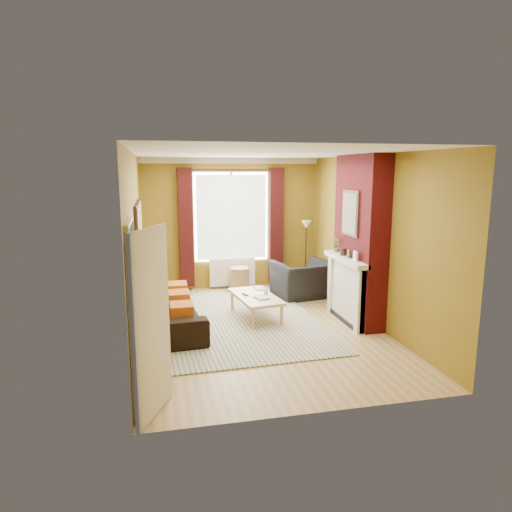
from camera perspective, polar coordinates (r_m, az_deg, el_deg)
The scene contains 12 objects.
ground at distance 7.59m, azimuth 0.41°, elevation -8.91°, with size 5.50×5.50×0.00m, color olive.
room_walls at distance 7.67m, azimuth 4.54°, elevation 1.91°, with size 3.82×5.54×2.83m.
striped_rug at distance 7.85m, azimuth -2.35°, elevation -8.16°, with size 2.82×3.80×0.02m.
sofa at distance 7.58m, azimuth -10.65°, elevation -6.57°, with size 2.19×0.86×0.64m, color black.
armchair at distance 9.32m, azimuth 5.89°, elevation -2.93°, with size 1.11×0.97×0.72m, color black.
coffee_table at distance 7.91m, azimuth -0.05°, elevation -5.25°, with size 0.79×1.33×0.42m.
wicker_stool at distance 9.70m, azimuth -2.06°, elevation -2.95°, with size 0.47×0.47×0.52m.
floor_lamp at distance 9.85m, azimuth 6.28°, elevation 2.60°, with size 0.24×0.24×1.48m.
book_a at distance 7.68m, azimuth 0.02°, elevation -5.30°, with size 0.21×0.28×0.03m, color #999999.
book_b at distance 8.31m, azimuth -0.21°, elevation -4.08°, with size 0.19×0.26×0.02m, color #999999.
mug at distance 7.93m, azimuth 1.25°, elevation -4.51°, with size 0.10×0.10×0.10m, color #999999.
tv_remote at distance 7.91m, azimuth -1.38°, elevation -4.83°, with size 0.11×0.17×0.02m.
Camera 1 is at (-1.60, -6.97, 2.55)m, focal length 32.00 mm.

